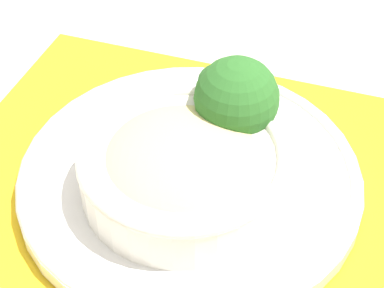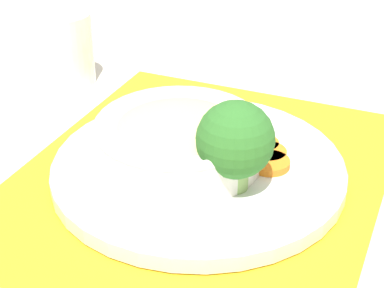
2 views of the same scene
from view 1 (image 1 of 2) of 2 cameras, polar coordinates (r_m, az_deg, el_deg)
ground_plane at (r=0.58m, az=-0.20°, el=-3.86°), size 4.00×4.00×0.00m
placemat at (r=0.58m, az=-0.20°, el=-3.72°), size 0.46×0.39×0.00m
plate at (r=0.57m, az=-0.20°, el=-2.81°), size 0.30×0.30×0.02m
bowl at (r=0.53m, az=-0.68°, el=-2.03°), size 0.17×0.17×0.05m
broccoli_floret at (r=0.56m, az=3.93°, el=4.03°), size 0.07×0.07×0.09m
carrot_slice_near at (r=0.62m, az=-0.17°, el=2.63°), size 0.04×0.04×0.01m
carrot_slice_middle at (r=0.61m, az=-1.95°, el=2.48°), size 0.04×0.04×0.01m
carrot_slice_far at (r=0.61m, az=-3.63°, el=2.02°), size 0.04×0.04×0.01m
carrot_slice_extra at (r=0.60m, az=-5.13°, el=1.28°), size 0.04×0.04×0.01m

